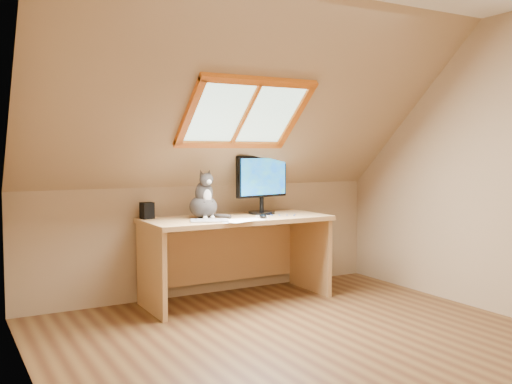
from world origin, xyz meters
TOP-DOWN VIEW (x-y plane):
  - ground at (0.00, 0.00)m, footprint 3.50×3.50m
  - room_shell at (0.00, -0.09)m, footprint 3.52×3.52m
  - desk at (0.10, 1.45)m, footprint 1.63×0.71m
  - monitor at (0.42, 1.49)m, footprint 0.57×0.24m
  - cat at (-0.20, 1.42)m, footprint 0.24×0.28m
  - desk_speaker at (-0.63, 1.63)m, footprint 0.11×0.11m
  - graphics_tablet at (-0.25, 1.20)m, footprint 0.36×0.31m
  - mouse at (0.25, 1.18)m, footprint 0.10×0.13m
  - papers at (0.03, 1.12)m, footprint 0.35×0.30m
  - cables at (0.42, 1.26)m, footprint 0.51×0.26m

SIDE VIEW (x-z plane):
  - ground at x=0.00m, z-range 0.00..0.00m
  - desk at x=0.10m, z-range 0.15..0.89m
  - papers at x=0.03m, z-range 0.74..0.75m
  - cables at x=0.42m, z-range 0.74..0.75m
  - graphics_tablet at x=-0.25m, z-range 0.74..0.75m
  - mouse at x=0.25m, z-range 0.74..0.78m
  - desk_speaker at x=-0.63m, z-range 0.74..0.88m
  - cat at x=-0.20m, z-range 0.68..1.11m
  - monitor at x=0.42m, z-range 0.78..1.31m
  - room_shell at x=0.00m, z-range 0.23..2.64m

